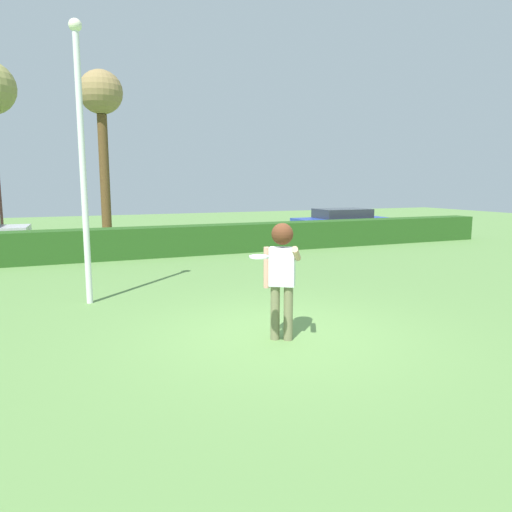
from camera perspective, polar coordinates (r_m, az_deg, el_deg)
name	(u,v)px	position (r m, az deg, el deg)	size (l,w,h in m)	color
ground_plane	(281,335)	(7.69, 2.95, -9.29)	(60.00, 60.00, 0.00)	#618B48
person	(282,267)	(7.18, 3.10, -1.31)	(0.49, 0.84, 1.78)	#757550
frisbee	(259,257)	(6.34, 0.35, -0.09)	(0.26, 0.26, 0.03)	white
lamppost	(82,150)	(9.91, -19.94, 11.70)	(0.24, 0.24, 5.34)	silver
hedge_row	(162,241)	(15.89, -11.13, 1.70)	(25.98, 0.90, 0.96)	#27521B
parked_car_blue	(342,222)	(21.26, 10.16, 4.02)	(4.24, 1.89, 1.25)	#263FA5
oak_tree	(101,104)	(20.93, -17.87, 16.81)	(1.72, 1.72, 6.77)	brown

